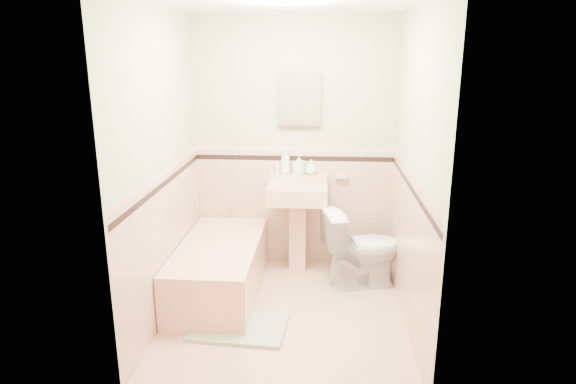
# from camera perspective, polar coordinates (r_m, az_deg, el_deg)

# --- Properties ---
(floor) EXTENTS (2.20, 2.20, 0.00)m
(floor) POSITION_cam_1_polar(r_m,az_deg,el_deg) (4.40, -0.24, -13.54)
(floor) COLOR #DFAA92
(floor) RESTS_ON ground
(ceiling) EXTENTS (2.20, 2.20, 0.00)m
(ceiling) POSITION_cam_1_polar(r_m,az_deg,el_deg) (3.86, -0.29, 20.91)
(ceiling) COLOR white
(ceiling) RESTS_ON ground
(wall_back) EXTENTS (2.50, 0.00, 2.50)m
(wall_back) POSITION_cam_1_polar(r_m,az_deg,el_deg) (5.02, 0.71, 5.35)
(wall_back) COLOR beige
(wall_back) RESTS_ON ground
(wall_front) EXTENTS (2.50, 0.00, 2.50)m
(wall_front) POSITION_cam_1_polar(r_m,az_deg,el_deg) (2.89, -1.94, -2.38)
(wall_front) COLOR beige
(wall_front) RESTS_ON ground
(wall_left) EXTENTS (0.00, 2.50, 2.50)m
(wall_left) POSITION_cam_1_polar(r_m,az_deg,el_deg) (4.14, -14.21, 2.68)
(wall_left) COLOR beige
(wall_left) RESTS_ON ground
(wall_right) EXTENTS (0.00, 2.50, 2.50)m
(wall_right) POSITION_cam_1_polar(r_m,az_deg,el_deg) (4.00, 14.19, 2.22)
(wall_right) COLOR beige
(wall_right) RESTS_ON ground
(wainscot_back) EXTENTS (2.00, 0.00, 2.00)m
(wainscot_back) POSITION_cam_1_polar(r_m,az_deg,el_deg) (5.16, 0.67, -1.79)
(wainscot_back) COLOR #E2AF97
(wainscot_back) RESTS_ON ground
(wainscot_front) EXTENTS (2.00, 0.00, 2.00)m
(wainscot_front) POSITION_cam_1_polar(r_m,az_deg,el_deg) (3.16, -1.81, -13.60)
(wainscot_front) COLOR #E2AF97
(wainscot_front) RESTS_ON ground
(wainscot_left) EXTENTS (0.00, 2.20, 2.20)m
(wainscot_left) POSITION_cam_1_polar(r_m,az_deg,el_deg) (4.33, -13.49, -5.75)
(wainscot_left) COLOR #E2AF97
(wainscot_left) RESTS_ON ground
(wainscot_right) EXTENTS (0.00, 2.20, 2.20)m
(wainscot_right) POSITION_cam_1_polar(r_m,az_deg,el_deg) (4.19, 13.44, -6.46)
(wainscot_right) COLOR #E2AF97
(wainscot_right) RESTS_ON ground
(accent_back) EXTENTS (2.00, 0.00, 2.00)m
(accent_back) POSITION_cam_1_polar(r_m,az_deg,el_deg) (5.03, 0.69, 3.86)
(accent_back) COLOR black
(accent_back) RESTS_ON ground
(accent_front) EXTENTS (2.00, 0.00, 2.00)m
(accent_front) POSITION_cam_1_polar(r_m,az_deg,el_deg) (2.95, -1.88, -4.68)
(accent_front) COLOR black
(accent_front) RESTS_ON ground
(accent_left) EXTENTS (0.00, 2.20, 2.20)m
(accent_left) POSITION_cam_1_polar(r_m,az_deg,el_deg) (4.17, -13.85, 0.93)
(accent_left) COLOR black
(accent_left) RESTS_ON ground
(accent_right) EXTENTS (0.00, 2.20, 2.20)m
(accent_right) POSITION_cam_1_polar(r_m,az_deg,el_deg) (4.02, 13.82, 0.42)
(accent_right) COLOR black
(accent_right) RESTS_ON ground
(cap_back) EXTENTS (2.00, 0.00, 2.00)m
(cap_back) POSITION_cam_1_polar(r_m,az_deg,el_deg) (5.01, 0.69, 4.98)
(cap_back) COLOR #DFA998
(cap_back) RESTS_ON ground
(cap_front) EXTENTS (2.00, 0.00, 2.00)m
(cap_front) POSITION_cam_1_polar(r_m,az_deg,el_deg) (2.92, -1.90, -2.83)
(cap_front) COLOR #DFA998
(cap_front) RESTS_ON ground
(cap_left) EXTENTS (0.00, 2.20, 2.20)m
(cap_left) POSITION_cam_1_polar(r_m,az_deg,el_deg) (4.14, -13.94, 2.27)
(cap_left) COLOR #DFA998
(cap_left) RESTS_ON ground
(cap_right) EXTENTS (0.00, 2.20, 2.20)m
(cap_right) POSITION_cam_1_polar(r_m,az_deg,el_deg) (4.00, 13.91, 1.81)
(cap_right) COLOR #DFA998
(cap_right) RESTS_ON ground
(bathtub) EXTENTS (0.70, 1.50, 0.45)m
(bathtub) POSITION_cam_1_polar(r_m,az_deg,el_deg) (4.67, -7.75, -8.77)
(bathtub) COLOR #DAA38B
(bathtub) RESTS_ON floor
(tub_faucet) EXTENTS (0.04, 0.12, 0.04)m
(tub_faucet) POSITION_cam_1_polar(r_m,az_deg,el_deg) (5.19, -6.31, -1.44)
(tub_faucet) COLOR silver
(tub_faucet) RESTS_ON wall_back
(sink) EXTENTS (0.57, 0.48, 0.90)m
(sink) POSITION_cam_1_polar(r_m,az_deg,el_deg) (4.99, 1.08, -4.21)
(sink) COLOR #DAA38B
(sink) RESTS_ON floor
(sink_faucet) EXTENTS (0.02, 0.02, 0.10)m
(sink_faucet) POSITION_cam_1_polar(r_m,az_deg,el_deg) (4.98, 1.20, 1.74)
(sink_faucet) COLOR silver
(sink_faucet) RESTS_ON sink
(medicine_cabinet) EXTENTS (0.37, 0.04, 0.46)m
(medicine_cabinet) POSITION_cam_1_polar(r_m,az_deg,el_deg) (4.93, 1.29, 10.44)
(medicine_cabinet) COLOR white
(medicine_cabinet) RESTS_ON wall_back
(soap_dish) EXTENTS (0.12, 0.07, 0.04)m
(soap_dish) POSITION_cam_1_polar(r_m,az_deg,el_deg) (5.04, 6.01, 1.81)
(soap_dish) COLOR #DAA38B
(soap_dish) RESTS_ON wall_back
(soap_bottle_left) EXTENTS (0.13, 0.13, 0.25)m
(soap_bottle_left) POSITION_cam_1_polar(r_m,az_deg,el_deg) (5.00, -0.30, 3.43)
(soap_bottle_left) COLOR #B2B2B2
(soap_bottle_left) RESTS_ON sink
(soap_bottle_mid) EXTENTS (0.12, 0.12, 0.20)m
(soap_bottle_mid) POSITION_cam_1_polar(r_m,az_deg,el_deg) (5.00, 1.26, 3.14)
(soap_bottle_mid) COLOR #B2B2B2
(soap_bottle_mid) RESTS_ON sink
(soap_bottle_right) EXTENTS (0.16, 0.16, 0.15)m
(soap_bottle_right) POSITION_cam_1_polar(r_m,az_deg,el_deg) (5.00, 2.67, 2.83)
(soap_bottle_right) COLOR #B2B2B2
(soap_bottle_right) RESTS_ON sink
(tube) EXTENTS (0.04, 0.04, 0.12)m
(tube) POSITION_cam_1_polar(r_m,az_deg,el_deg) (5.02, -1.18, 2.72)
(tube) COLOR white
(tube) RESTS_ON sink
(toilet) EXTENTS (0.81, 0.59, 0.75)m
(toilet) POSITION_cam_1_polar(r_m,az_deg,el_deg) (4.79, 8.44, -6.27)
(toilet) COLOR white
(toilet) RESTS_ON floor
(bucket) EXTENTS (0.30, 0.30, 0.24)m
(bucket) POSITION_cam_1_polar(r_m,az_deg,el_deg) (5.25, 6.44, -7.17)
(bucket) COLOR #1920AF
(bucket) RESTS_ON floor
(bath_mat) EXTENTS (0.78, 0.55, 0.03)m
(bath_mat) POSITION_cam_1_polar(r_m,az_deg,el_deg) (4.18, -5.62, -15.09)
(bath_mat) COLOR gray
(bath_mat) RESTS_ON floor
(shoe) EXTENTS (0.18, 0.12, 0.07)m
(shoe) POSITION_cam_1_polar(r_m,az_deg,el_deg) (4.27, -7.74, -13.69)
(shoe) COLOR #BF1E59
(shoe) RESTS_ON bath_mat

